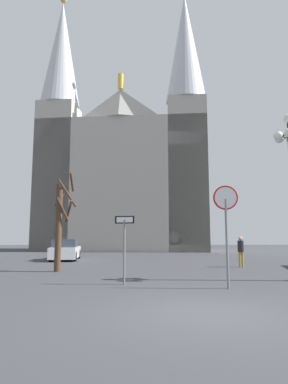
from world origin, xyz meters
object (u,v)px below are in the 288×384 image
object	(u,v)px
stop_sign	(226,216)
one_way_arrow_sign	(124,240)
pedestrian_walking	(241,249)
cathedral	(124,166)
parked_car_near_white	(66,250)
bare_tree	(60,223)

from	to	relation	value
stop_sign	one_way_arrow_sign	world-z (taller)	stop_sign
pedestrian_walking	cathedral	bearing A→B (deg)	107.50
cathedral	parked_car_near_white	distance (m)	18.82
cathedral	bare_tree	world-z (taller)	cathedral
bare_tree	stop_sign	bearing A→B (deg)	-39.68
cathedral	parked_car_near_white	size ratio (longest dim) A/B	6.81
parked_car_near_white	pedestrian_walking	distance (m)	11.93
one_way_arrow_sign	parked_car_near_white	distance (m)	12.93
stop_sign	parked_car_near_white	xyz separation A→B (m)	(-7.63, 13.14, -1.58)
bare_tree	pedestrian_walking	world-z (taller)	bare_tree
parked_car_near_white	pedestrian_walking	size ratio (longest dim) A/B	2.88
stop_sign	one_way_arrow_sign	size ratio (longest dim) A/B	1.40
cathedral	stop_sign	size ratio (longest dim) A/B	9.76
stop_sign	parked_car_near_white	distance (m)	15.28
bare_tree	pedestrian_walking	bearing A→B (deg)	12.47
cathedral	parked_car_near_white	bearing A→B (deg)	-102.47
one_way_arrow_sign	bare_tree	bearing A→B (deg)	126.25
one_way_arrow_sign	bare_tree	xyz separation A→B (m)	(-3.14, 4.28, 0.76)
bare_tree	pedestrian_walking	xyz separation A→B (m)	(9.14, 2.02, -1.28)
stop_sign	bare_tree	size ratio (longest dim) A/B	0.71
bare_tree	pedestrian_walking	distance (m)	9.45
cathedral	parked_car_near_white	xyz separation A→B (m)	(-3.53, -15.96, -9.34)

